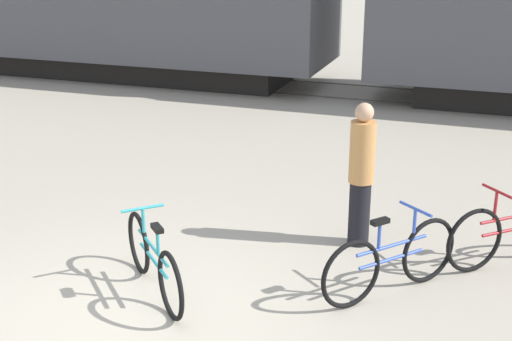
# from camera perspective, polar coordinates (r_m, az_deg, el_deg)

# --- Properties ---
(ground_plane) EXTENTS (80.00, 80.00, 0.00)m
(ground_plane) POSITION_cam_1_polar(r_m,az_deg,el_deg) (7.16, -11.41, -12.09)
(ground_plane) COLOR #B2A893
(rail_near) EXTENTS (66.71, 0.07, 0.01)m
(rail_near) POSITION_cam_1_polar(r_m,az_deg,el_deg) (15.92, 6.87, 5.77)
(rail_near) COLOR #4C4238
(rail_near) RESTS_ON ground_plane
(rail_far) EXTENTS (66.71, 0.07, 0.01)m
(rail_far) POSITION_cam_1_polar(r_m,az_deg,el_deg) (17.29, 7.93, 6.80)
(rail_far) COLOR #4C4238
(rail_far) RESTS_ON ground_plane
(bicycle_blue) EXTENTS (1.17, 1.41, 0.91)m
(bicycle_blue) POSITION_cam_1_polar(r_m,az_deg,el_deg) (7.53, 10.77, -7.06)
(bicycle_blue) COLOR black
(bicycle_blue) RESTS_ON ground_plane
(bicycle_teal) EXTENTS (1.28, 1.30, 0.86)m
(bicycle_teal) POSITION_cam_1_polar(r_m,az_deg,el_deg) (7.50, -8.21, -7.18)
(bicycle_teal) COLOR black
(bicycle_teal) RESTS_ON ground_plane
(person_in_tan) EXTENTS (0.30, 0.30, 1.75)m
(person_in_tan) POSITION_cam_1_polar(r_m,az_deg,el_deg) (8.43, 8.42, -0.27)
(person_in_tan) COLOR black
(person_in_tan) RESTS_ON ground_plane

